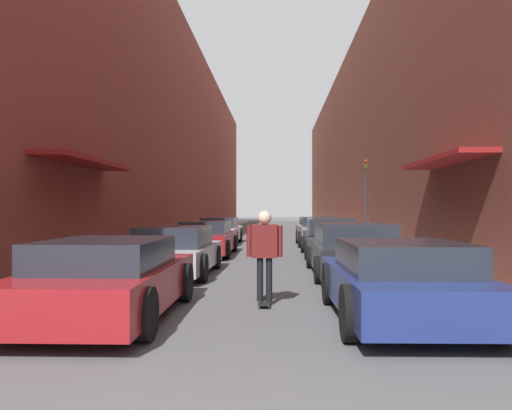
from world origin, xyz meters
The scene contains 15 objects.
ground centered at (0.00, 26.13, 0.00)m, with size 143.73×143.73×0.00m, color #515154.
curb_strip_left centered at (-4.18, 32.67, 0.06)m, with size 1.80×65.33×0.12m.
curb_strip_right centered at (4.18, 32.67, 0.06)m, with size 1.80×65.33×0.12m.
building_row_left centered at (-7.08, 32.66, 6.54)m, with size 4.90×65.33×13.08m.
building_row_right centered at (7.08, 32.66, 6.07)m, with size 4.90×65.33×12.15m.
parked_car_left_0 centered at (-2.16, 5.92, 0.60)m, with size 1.99×4.40×1.21m.
parked_car_left_1 centered at (-2.16, 10.85, 0.59)m, with size 1.92×4.19×1.23m.
parked_car_left_2 centered at (-2.13, 16.23, 0.60)m, with size 1.90×4.66×1.22m.
parked_car_left_3 centered at (-2.33, 22.09, 0.61)m, with size 1.88×4.42×1.24m.
parked_car_right_0 centered at (2.20, 5.91, 0.59)m, with size 2.02×4.05×1.18m.
parked_car_right_1 centered at (2.25, 10.93, 0.63)m, with size 2.08×4.69×1.31m.
parked_car_right_2 centered at (2.24, 15.99, 0.63)m, with size 1.90×4.20×1.32m.
parked_car_right_3 centered at (2.25, 21.01, 0.64)m, with size 1.93×4.06×1.30m.
skateboarder centered at (0.16, 7.05, 1.00)m, with size 0.62×0.78×1.63m.
traffic_light centered at (4.34, 20.91, 2.43)m, with size 0.16×0.22×3.77m.
Camera 1 is at (0.38, -1.55, 1.66)m, focal length 35.00 mm.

